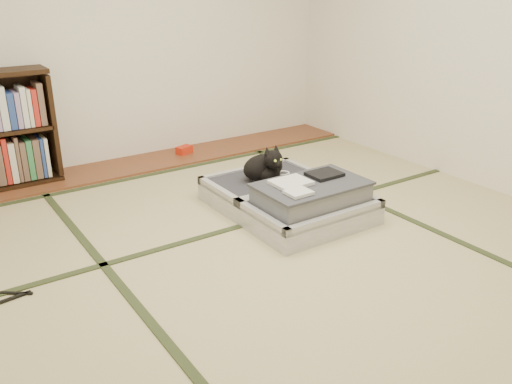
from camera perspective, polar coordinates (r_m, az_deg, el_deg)
floor at (r=3.42m, az=2.58°, el=-5.88°), size 4.50×4.50×0.00m
wood_strip at (r=5.04m, az=-11.00°, el=3.14°), size 4.00×0.50×0.02m
red_item at (r=5.19m, az=-7.57°, el=4.42°), size 0.17×0.14×0.07m
room_shell at (r=3.03m, az=3.07°, el=19.39°), size 4.50×4.50×4.50m
tatami_borders at (r=3.79m, az=-1.84°, el=-2.94°), size 4.00×4.50×0.01m
suitcase at (r=3.86m, az=3.66°, el=-0.66°), size 0.84×1.12×0.33m
cat at (r=4.01m, az=1.00°, el=2.65°), size 0.37×0.38×0.30m
cable_coil at (r=4.16m, az=2.84°, el=1.90°), size 0.12×0.12×0.03m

